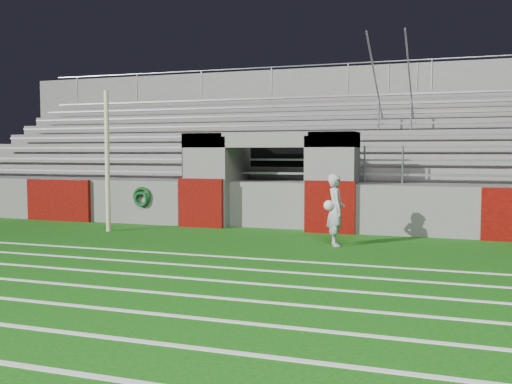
% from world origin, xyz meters
% --- Properties ---
extents(ground, '(90.00, 90.00, 0.00)m').
position_xyz_m(ground, '(0.00, 0.00, 0.00)').
color(ground, '#13510D').
rests_on(ground, ground).
extents(field_post, '(0.12, 0.12, 3.67)m').
position_xyz_m(field_post, '(-3.79, 1.46, 1.83)').
color(field_post, beige).
rests_on(field_post, ground).
extents(field_markings, '(28.00, 8.09, 0.01)m').
position_xyz_m(field_markings, '(0.00, -5.00, 0.01)').
color(field_markings, white).
rests_on(field_markings, ground).
extents(stadium_structure, '(26.00, 8.48, 5.42)m').
position_xyz_m(stadium_structure, '(0.00, 7.97, 1.49)').
color(stadium_structure, '#5F5C5A').
rests_on(stadium_structure, ground).
extents(goalkeeper_with_ball, '(0.56, 0.68, 1.60)m').
position_xyz_m(goalkeeper_with_ball, '(2.31, 1.08, 0.80)').
color(goalkeeper_with_ball, '#A1A5AA').
rests_on(goalkeeper_with_ball, ground).
extents(hose_coil, '(0.56, 0.14, 0.58)m').
position_xyz_m(hose_coil, '(-3.65, 2.93, 0.78)').
color(hose_coil, '#0C3F12').
rests_on(hose_coil, ground).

